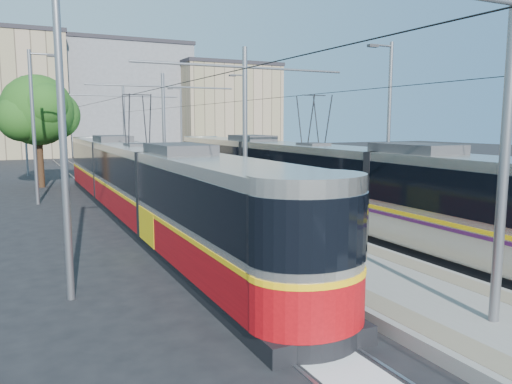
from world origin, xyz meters
TOP-DOWN VIEW (x-y plane):
  - ground at (0.00, 0.00)m, footprint 160.00×160.00m
  - platform at (0.00, 17.00)m, footprint 4.00×50.00m
  - tactile_strip_left at (-1.45, 17.00)m, footprint 0.70×50.00m
  - tactile_strip_right at (1.45, 17.00)m, footprint 0.70×50.00m
  - rails at (0.00, 17.00)m, footprint 8.71×70.00m
  - track_arrow at (-3.60, -3.00)m, footprint 1.20×5.00m
  - tram_left at (-3.60, 11.43)m, footprint 2.43×29.98m
  - tram_right at (3.60, 8.47)m, footprint 2.43×31.77m
  - catenary at (0.00, 14.15)m, footprint 9.20×70.00m
  - street_lamps at (-0.00, 21.00)m, footprint 15.18×38.22m
  - shelter at (1.07, 12.55)m, footprint 0.91×1.18m
  - tree at (-6.61, 25.76)m, footprint 5.11×4.72m
  - building_centre at (6.00, 64.00)m, footprint 18.36×14.28m
  - building_right at (20.00, 58.00)m, footprint 14.28×10.20m

SIDE VIEW (x-z plane):
  - ground at x=0.00m, z-range 0.00..0.00m
  - track_arrow at x=-3.60m, z-range 0.00..0.01m
  - rails at x=0.00m, z-range 0.00..0.03m
  - platform at x=0.00m, z-range 0.00..0.30m
  - tactile_strip_left at x=-1.45m, z-range 0.30..0.31m
  - tactile_strip_right at x=1.45m, z-range 0.30..0.31m
  - shelter at x=1.07m, z-range 0.36..2.66m
  - tram_left at x=-3.60m, z-range -1.04..4.46m
  - tram_right at x=3.60m, z-range -0.89..4.61m
  - street_lamps at x=0.00m, z-range 0.18..8.18m
  - catenary at x=0.00m, z-range 1.02..8.02m
  - tree at x=-6.61m, z-range 1.31..8.73m
  - building_right at x=20.00m, z-range 0.01..12.80m
  - building_centre at x=6.00m, z-range 0.01..15.46m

